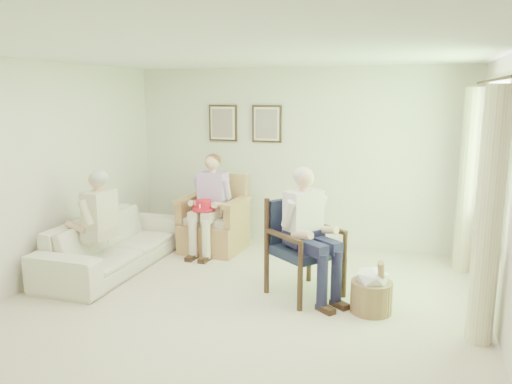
{
  "coord_description": "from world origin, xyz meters",
  "views": [
    {
      "loc": [
        1.68,
        -4.45,
        2.21
      ],
      "look_at": [
        -0.13,
        1.19,
        1.05
      ],
      "focal_mm": 35.0,
      "sensor_mm": 36.0,
      "label": 1
    }
  ],
  "objects_px": {
    "sofa": "(114,243)",
    "red_hat": "(204,206)",
    "person_sofa": "(95,218)",
    "hatbox": "(372,290)",
    "wood_armchair": "(307,243)",
    "person_dark": "(304,224)",
    "wicker_armchair": "(215,226)",
    "person_wicker": "(210,197)"
  },
  "relations": [
    {
      "from": "person_wicker",
      "to": "wicker_armchair",
      "type": "bearing_deg",
      "value": 93.34
    },
    {
      "from": "wicker_armchair",
      "to": "person_sofa",
      "type": "relative_size",
      "value": 0.82
    },
    {
      "from": "wood_armchair",
      "to": "person_dark",
      "type": "distance_m",
      "value": 0.31
    },
    {
      "from": "sofa",
      "to": "person_sofa",
      "type": "distance_m",
      "value": 0.55
    },
    {
      "from": "sofa",
      "to": "person_wicker",
      "type": "height_order",
      "value": "person_wicker"
    },
    {
      "from": "sofa",
      "to": "person_dark",
      "type": "height_order",
      "value": "person_dark"
    },
    {
      "from": "person_sofa",
      "to": "red_hat",
      "type": "distance_m",
      "value": 1.46
    },
    {
      "from": "person_wicker",
      "to": "wood_armchair",
      "type": "bearing_deg",
      "value": -28.92
    },
    {
      "from": "wicker_armchair",
      "to": "person_sofa",
      "type": "height_order",
      "value": "person_sofa"
    },
    {
      "from": "wicker_armchair",
      "to": "person_dark",
      "type": "xyz_separation_m",
      "value": [
        1.6,
        -1.32,
        0.5
      ]
    },
    {
      "from": "wicker_armchair",
      "to": "red_hat",
      "type": "distance_m",
      "value": 0.51
    },
    {
      "from": "person_dark",
      "to": "person_sofa",
      "type": "relative_size",
      "value": 1.09
    },
    {
      "from": "sofa",
      "to": "red_hat",
      "type": "distance_m",
      "value": 1.26
    },
    {
      "from": "wood_armchair",
      "to": "person_dark",
      "type": "bearing_deg",
      "value": -142.61
    },
    {
      "from": "wood_armchair",
      "to": "red_hat",
      "type": "xyz_separation_m",
      "value": [
        -1.61,
        0.8,
        0.14
      ]
    },
    {
      "from": "sofa",
      "to": "red_hat",
      "type": "bearing_deg",
      "value": -50.18
    },
    {
      "from": "person_dark",
      "to": "red_hat",
      "type": "height_order",
      "value": "person_dark"
    },
    {
      "from": "wicker_armchair",
      "to": "sofa",
      "type": "height_order",
      "value": "wicker_armchair"
    },
    {
      "from": "wood_armchair",
      "to": "hatbox",
      "type": "xyz_separation_m",
      "value": [
        0.75,
        -0.33,
        -0.34
      ]
    },
    {
      "from": "sofa",
      "to": "hatbox",
      "type": "relative_size",
      "value": 3.62
    },
    {
      "from": "wicker_armchair",
      "to": "red_hat",
      "type": "bearing_deg",
      "value": -89.17
    },
    {
      "from": "wicker_armchair",
      "to": "person_wicker",
      "type": "relative_size",
      "value": 0.79
    },
    {
      "from": "wicker_armchair",
      "to": "sofa",
      "type": "distance_m",
      "value": 1.46
    },
    {
      "from": "sofa",
      "to": "person_dark",
      "type": "xyz_separation_m",
      "value": [
        2.54,
        -0.21,
        0.51
      ]
    },
    {
      "from": "person_wicker",
      "to": "person_sofa",
      "type": "relative_size",
      "value": 1.05
    },
    {
      "from": "person_dark",
      "to": "red_hat",
      "type": "distance_m",
      "value": 1.89
    },
    {
      "from": "sofa",
      "to": "red_hat",
      "type": "xyz_separation_m",
      "value": [
        0.92,
        0.77,
        0.39
      ]
    },
    {
      "from": "person_wicker",
      "to": "person_sofa",
      "type": "height_order",
      "value": "person_wicker"
    },
    {
      "from": "wood_armchair",
      "to": "red_hat",
      "type": "bearing_deg",
      "value": 100.87
    },
    {
      "from": "person_sofa",
      "to": "hatbox",
      "type": "height_order",
      "value": "person_sofa"
    },
    {
      "from": "wicker_armchair",
      "to": "person_sofa",
      "type": "xyz_separation_m",
      "value": [
        -0.94,
        -1.48,
        0.41
      ]
    },
    {
      "from": "person_sofa",
      "to": "person_dark",
      "type": "bearing_deg",
      "value": 95.86
    },
    {
      "from": "sofa",
      "to": "hatbox",
      "type": "distance_m",
      "value": 3.31
    },
    {
      "from": "person_wicker",
      "to": "red_hat",
      "type": "bearing_deg",
      "value": -90.91
    },
    {
      "from": "person_sofa",
      "to": "hatbox",
      "type": "distance_m",
      "value": 3.33
    },
    {
      "from": "person_dark",
      "to": "person_sofa",
      "type": "xyz_separation_m",
      "value": [
        -2.54,
        -0.15,
        -0.09
      ]
    },
    {
      "from": "hatbox",
      "to": "wicker_armchair",
      "type": "bearing_deg",
      "value": 147.81
    },
    {
      "from": "wood_armchair",
      "to": "hatbox",
      "type": "bearing_deg",
      "value": -76.2
    },
    {
      "from": "wood_armchair",
      "to": "sofa",
      "type": "xyz_separation_m",
      "value": [
        -2.54,
        0.03,
        -0.25
      ]
    },
    {
      "from": "wood_armchair",
      "to": "person_wicker",
      "type": "relative_size",
      "value": 0.77
    },
    {
      "from": "wicker_armchair",
      "to": "red_hat",
      "type": "height_order",
      "value": "wicker_armchair"
    },
    {
      "from": "wood_armchair",
      "to": "person_sofa",
      "type": "height_order",
      "value": "person_sofa"
    }
  ]
}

